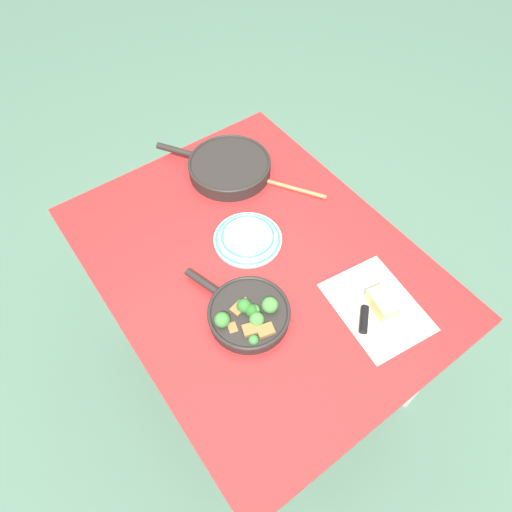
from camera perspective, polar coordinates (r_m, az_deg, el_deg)
ground_plane at (r=2.13m, az=0.00°, el=-12.54°), size 14.00×14.00×0.00m
dining_table_red at (r=1.52m, az=0.00°, el=-2.34°), size 1.19×0.91×0.78m
skillet_broccoli at (r=1.32m, az=-0.98°, el=-7.21°), size 0.36×0.24×0.08m
skillet_eggs at (r=1.69m, az=-3.40°, el=11.09°), size 0.40×0.32×0.05m
wooden_spoon at (r=1.66m, az=1.62°, el=9.30°), size 0.31×0.21×0.02m
parchment_sheet at (r=1.41m, az=14.85°, el=-6.15°), size 0.33×0.26×0.00m
grater_knife at (r=1.38m, az=13.45°, el=-6.38°), size 0.17×0.19×0.02m
cheese_block at (r=1.39m, az=15.55°, el=-5.69°), size 0.10×0.08×0.05m
dinner_plate_stack at (r=1.49m, az=-1.04°, el=2.25°), size 0.22×0.22×0.03m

